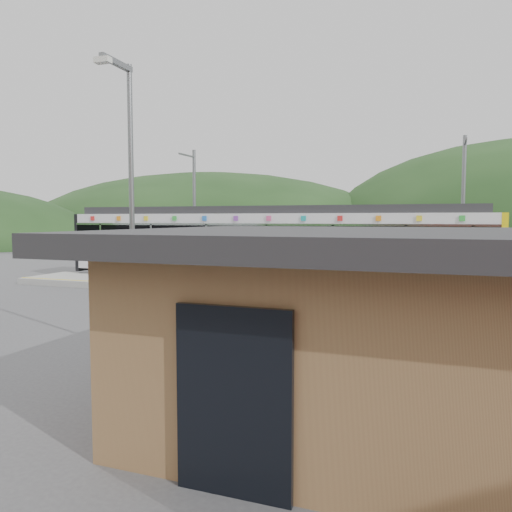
% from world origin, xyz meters
% --- Properties ---
extents(ground, '(120.00, 120.00, 0.00)m').
position_xyz_m(ground, '(0.00, 0.00, 0.00)').
color(ground, '#4C4C4F').
rests_on(ground, ground).
extents(hills, '(146.00, 149.00, 26.00)m').
position_xyz_m(hills, '(6.19, 5.29, 0.00)').
color(hills, '#1E3D19').
rests_on(hills, ground).
extents(platform, '(26.00, 3.20, 0.30)m').
position_xyz_m(platform, '(0.00, 3.30, 0.15)').
color(platform, '#9E9E99').
rests_on(platform, ground).
extents(yellow_line, '(26.00, 0.10, 0.01)m').
position_xyz_m(yellow_line, '(0.00, 2.00, 0.30)').
color(yellow_line, yellow).
rests_on(yellow_line, platform).
extents(train, '(20.44, 3.01, 3.74)m').
position_xyz_m(train, '(-1.73, 6.00, 2.06)').
color(train, black).
rests_on(train, ground).
extents(catenary_mast_west, '(0.18, 1.80, 7.00)m').
position_xyz_m(catenary_mast_west, '(-7.00, 8.56, 3.65)').
color(catenary_mast_west, slate).
rests_on(catenary_mast_west, ground).
extents(catenary_mast_east, '(0.18, 1.80, 7.00)m').
position_xyz_m(catenary_mast_east, '(7.00, 8.56, 3.65)').
color(catenary_mast_east, slate).
rests_on(catenary_mast_east, ground).
extents(station_shelter, '(9.20, 6.20, 3.00)m').
position_xyz_m(station_shelter, '(6.00, -9.01, 1.55)').
color(station_shelter, brown).
rests_on(station_shelter, ground).
extents(lamp_post, '(0.36, 1.16, 6.69)m').
position_xyz_m(lamp_post, '(-0.66, -6.80, 3.98)').
color(lamp_post, slate).
rests_on(lamp_post, ground).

